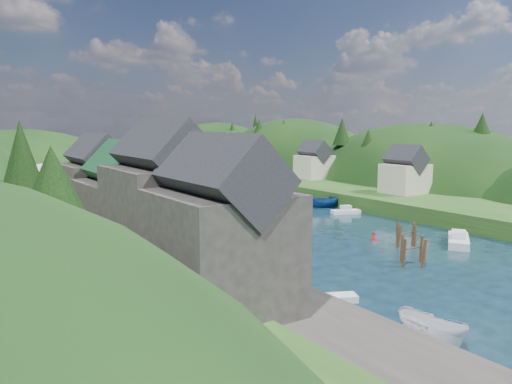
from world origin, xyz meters
TOP-DOWN VIEW (x-y plane):
  - ground at (0.00, 50.00)m, footprint 600.00×600.00m
  - hillside_right at (45.00, 75.00)m, footprint 36.00×245.56m
  - far_hills at (1.22, 174.01)m, footprint 103.00×68.00m
  - hill_trees at (0.06, 64.82)m, footprint 91.10×150.46m
  - quay_left at (-24.00, 20.00)m, footprint 12.00×110.00m
  - terrace_left_grass at (-31.00, 20.00)m, footprint 12.00×110.00m
  - quayside_buildings at (-26.00, 6.39)m, footprint 8.00×35.84m
  - boat_sheds at (-26.00, 39.00)m, footprint 7.00×21.00m
  - terrace_right at (25.00, 40.00)m, footprint 16.00×120.00m
  - right_bank_cottages at (28.00, 48.33)m, footprint 9.00×59.24m
  - piling_cluster_near at (-0.92, -1.90)m, footprint 3.30×3.07m
  - piling_cluster_far at (4.70, 3.48)m, footprint 3.05×2.86m
  - channel_buoy_near at (3.81, 7.62)m, footprint 0.70×0.70m
  - channel_buoy_far at (-1.49, 25.93)m, footprint 0.70×0.70m
  - moored_boats at (-1.60, 22.35)m, footprint 34.89×98.53m

SIDE VIEW (x-z plane):
  - far_hills at x=1.22m, z-range -32.80..11.20m
  - hillside_right at x=45.00m, z-range -31.41..16.59m
  - ground at x=0.00m, z-range 0.00..0.00m
  - channel_buoy_near at x=3.81m, z-range -0.07..1.03m
  - channel_buoy_far at x=-1.49m, z-range -0.07..1.03m
  - moored_boats at x=-1.60m, z-range -0.48..1.70m
  - quay_left at x=-24.00m, z-range 0.00..2.00m
  - piling_cluster_far at x=4.70m, z-range -0.57..2.73m
  - piling_cluster_near at x=-0.92m, z-range -0.57..2.92m
  - terrace_right at x=25.00m, z-range 0.00..2.40m
  - terrace_left_grass at x=-31.00m, z-range 0.00..2.50m
  - boat_sheds at x=-26.00m, z-range 1.52..9.02m
  - right_bank_cottages at x=28.00m, z-range 1.64..10.05m
  - quayside_buildings at x=-26.00m, z-range 0.64..13.54m
  - hill_trees at x=0.06m, z-range 4.74..17.45m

